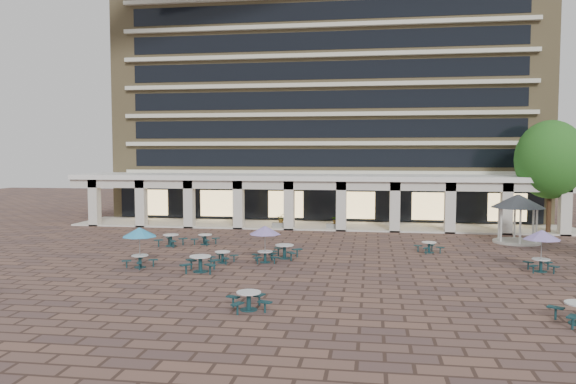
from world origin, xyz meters
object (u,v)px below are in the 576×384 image
object	(u,v)px
picnic_table_2	(249,299)
planter_right	(335,224)
gazebo	(518,207)
planter_left	(281,223)
picnic_table_1	(200,262)

from	to	relation	value
picnic_table_2	planter_right	world-z (taller)	planter_right
picnic_table_2	planter_right	xyz separation A→B (m)	(1.87, 23.90, 0.00)
picnic_table_2	planter_right	bearing A→B (deg)	62.56
gazebo	planter_left	bearing A→B (deg)	164.74
picnic_table_1	gazebo	bearing A→B (deg)	27.29
picnic_table_1	picnic_table_2	distance (m)	7.82
picnic_table_2	planter_left	xyz separation A→B (m)	(-2.60, 23.90, 0.05)
picnic_table_2	planter_left	bearing A→B (deg)	73.24
planter_left	picnic_table_2	bearing A→B (deg)	-83.80
picnic_table_2	planter_left	world-z (taller)	planter_left
picnic_table_1	gazebo	world-z (taller)	gazebo
picnic_table_2	planter_left	distance (m)	24.04
picnic_table_1	planter_right	world-z (taller)	planter_right
gazebo	picnic_table_2	bearing A→B (deg)	-127.71
gazebo	planter_right	xyz separation A→B (m)	(-12.93, 4.75, -2.09)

